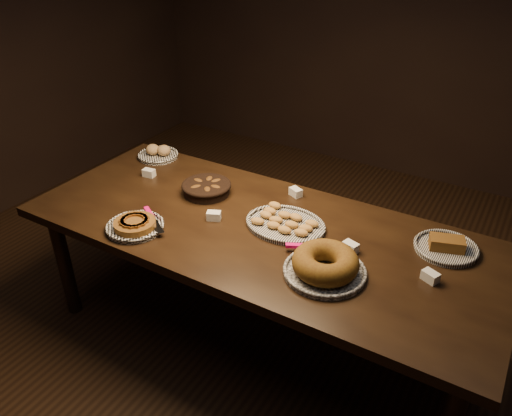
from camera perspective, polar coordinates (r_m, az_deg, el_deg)
The scene contains 9 objects.
ground at distance 2.97m, azimuth 0.18°, elevation -14.40°, with size 5.00×5.00×0.00m, color black.
buffet_table at distance 2.53m, azimuth 0.21°, elevation -3.53°, with size 2.40×1.00×0.75m.
apple_tart_plate at distance 2.54m, azimuth -13.63°, elevation -1.91°, with size 0.32×0.30×0.06m.
madeleine_platter at distance 2.49m, azimuth 3.32°, elevation -1.73°, with size 0.41×0.33×0.05m.
bundt_cake_plate at distance 2.18m, azimuth 7.90°, elevation -6.46°, with size 0.42×0.39×0.11m.
croissant_basket at distance 2.78m, azimuth -5.67°, elevation 2.37°, with size 0.30×0.30×0.07m.
bread_roll_plate at distance 3.27m, azimuth -11.12°, elevation 6.15°, with size 0.26×0.26×0.08m.
loaf_plate at distance 2.47m, azimuth 20.90°, elevation -4.15°, with size 0.29×0.29×0.07m.
tent_cards at distance 2.53m, azimuth 2.47°, elevation -0.97°, with size 1.76×0.51×0.04m.
Camera 1 is at (1.07, -1.80, 2.10)m, focal length 35.00 mm.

